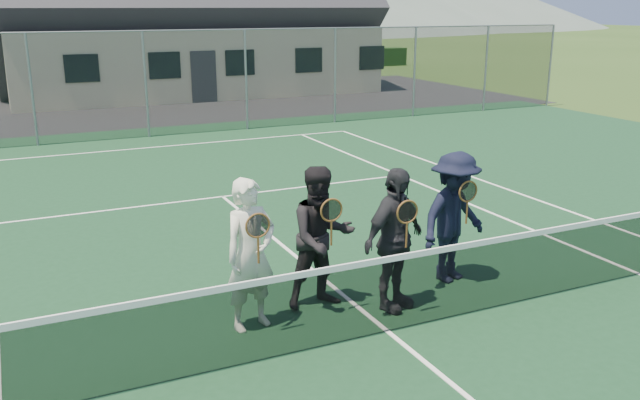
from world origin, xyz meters
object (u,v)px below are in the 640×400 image
object	(u,v)px
player_a	(251,254)
player_c	(394,240)
player_b	(322,238)
tennis_net	(389,291)
player_d	(454,217)

from	to	relation	value
player_a	player_c	xyz separation A→B (m)	(1.76, -0.26, -0.00)
player_a	player_b	bearing A→B (deg)	10.34
player_a	tennis_net	bearing A→B (deg)	-31.04
tennis_net	player_c	size ratio (longest dim) A/B	6.49
player_b	player_c	xyz separation A→B (m)	(0.77, -0.44, 0.00)
tennis_net	player_c	bearing A→B (deg)	55.17
player_c	player_d	xyz separation A→B (m)	(1.20, 0.44, -0.00)
player_a	player_b	size ratio (longest dim) A/B	1.00
player_b	tennis_net	bearing A→B (deg)	-69.24
tennis_net	player_d	xyz separation A→B (m)	(1.59, 1.00, 0.38)
player_a	player_c	distance (m)	1.78
player_b	player_d	bearing A→B (deg)	-0.04
player_a	player_c	bearing A→B (deg)	-8.44
player_a	player_b	xyz separation A→B (m)	(0.99, 0.18, -0.00)
player_d	player_b	bearing A→B (deg)	179.96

